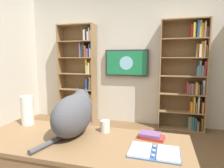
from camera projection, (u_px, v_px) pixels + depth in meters
name	position (u px, v px, depth m)	size (l,w,h in m)	color
wall_back	(128.00, 58.00, 3.97)	(4.52, 0.06, 2.70)	beige
bookshelf_left	(188.00, 76.00, 3.54)	(0.83, 0.28, 2.05)	#937047
bookshelf_right	(82.00, 74.00, 4.11)	(0.79, 0.28, 2.05)	#937047
wall_mounted_tv	(127.00, 63.00, 3.90)	(0.89, 0.07, 0.54)	#333338
desk	(79.00, 154.00, 1.44)	(1.63, 0.65, 0.73)	olive
cat	(75.00, 112.00, 1.55)	(0.27, 0.62, 0.37)	#4C4C51
open_binder	(154.00, 152.00, 1.25)	(0.33, 0.23, 0.02)	#335999
paper_towel_roll	(27.00, 110.00, 1.78)	(0.11, 0.11, 0.27)	white
coffee_mug	(105.00, 126.00, 1.61)	(0.08, 0.08, 0.10)	white
desk_book_stack	(151.00, 136.00, 1.48)	(0.21, 0.14, 0.04)	#B7332D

